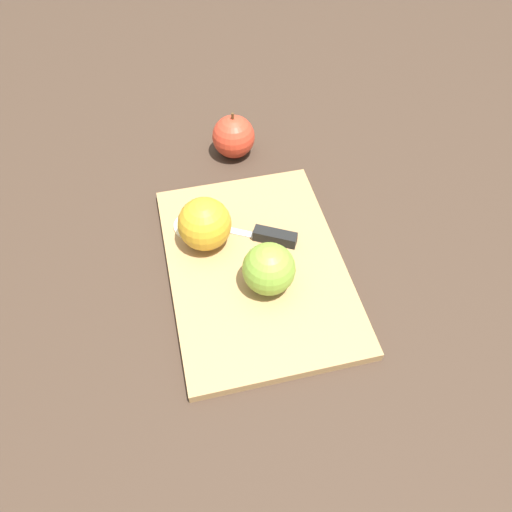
{
  "coord_description": "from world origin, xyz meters",
  "views": [
    {
      "loc": [
        -0.48,
        0.07,
        0.65
      ],
      "look_at": [
        0.0,
        0.0,
        0.04
      ],
      "focal_mm": 35.0,
      "sensor_mm": 36.0,
      "label": 1
    }
  ],
  "objects_px": {
    "apple_half_left": "(269,269)",
    "apple_whole": "(235,136)",
    "knife": "(272,236)",
    "apple_half_right": "(204,224)"
  },
  "relations": [
    {
      "from": "apple_half_left",
      "to": "knife",
      "type": "relative_size",
      "value": 0.57
    },
    {
      "from": "knife",
      "to": "apple_whole",
      "type": "distance_m",
      "value": 0.25
    },
    {
      "from": "apple_half_right",
      "to": "apple_whole",
      "type": "relative_size",
      "value": 0.92
    },
    {
      "from": "knife",
      "to": "apple_half_right",
      "type": "bearing_deg",
      "value": 17.7
    },
    {
      "from": "apple_half_left",
      "to": "apple_half_right",
      "type": "relative_size",
      "value": 0.93
    },
    {
      "from": "apple_half_left",
      "to": "apple_whole",
      "type": "distance_m",
      "value": 0.33
    },
    {
      "from": "apple_half_right",
      "to": "apple_whole",
      "type": "distance_m",
      "value": 0.25
    },
    {
      "from": "apple_half_left",
      "to": "knife",
      "type": "distance_m",
      "value": 0.09
    },
    {
      "from": "knife",
      "to": "apple_half_left",
      "type": "bearing_deg",
      "value": 101.98
    },
    {
      "from": "apple_half_left",
      "to": "apple_whole",
      "type": "xyz_separation_m",
      "value": [
        0.33,
        0.01,
        -0.02
      ]
    }
  ]
}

